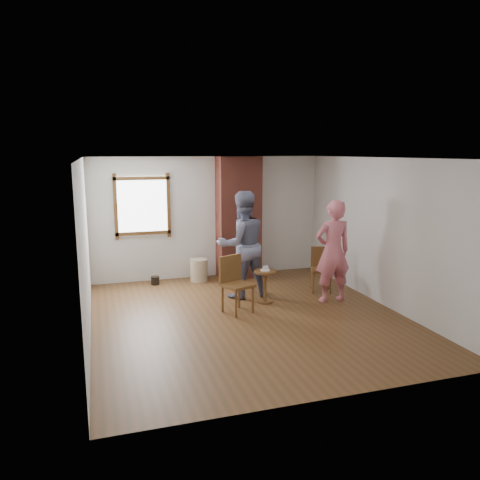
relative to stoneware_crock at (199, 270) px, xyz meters
name	(u,v)px	position (x,y,z in m)	size (l,w,h in m)	color
ground	(248,317)	(0.31, -2.40, -0.24)	(5.50, 5.50, 0.00)	brown
room_shell	(234,205)	(0.25, -1.79, 1.57)	(5.04, 5.52, 2.62)	silver
brick_chimney	(239,218)	(0.91, 0.10, 1.06)	(0.90, 0.50, 2.60)	brown
stoneware_crock	(199,270)	(0.00, 0.00, 0.00)	(0.37, 0.37, 0.47)	tan
dark_pot	(155,280)	(-0.92, 0.00, -0.15)	(0.17, 0.17, 0.17)	black
dining_chair_left	(235,281)	(0.17, -2.06, 0.31)	(0.59, 0.59, 0.97)	brown
dining_chair_right	(321,267)	(2.15, -1.38, 0.25)	(0.52, 0.52, 0.86)	brown
side_table	(265,281)	(0.84, -1.76, 0.17)	(0.40, 0.40, 0.60)	brown
cake_plate	(265,270)	(0.84, -1.76, 0.37)	(0.18, 0.18, 0.01)	white
cake_slice	(266,268)	(0.85, -1.76, 0.40)	(0.08, 0.07, 0.06)	white
man	(242,245)	(0.55, -1.30, 0.76)	(0.97, 0.76, 2.00)	#16193C
person_pink	(333,251)	(2.02, -2.05, 0.70)	(0.68, 0.45, 1.86)	#D66B7B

